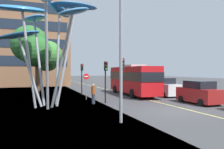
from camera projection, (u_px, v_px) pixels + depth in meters
The scene contains 14 objects.
ground at pixel (165, 112), 15.98m from camera, with size 120.00×240.00×0.10m.
red_bus at pixel (133, 79), 27.10m from camera, with size 3.06×10.80×3.60m.
leaf_sculpture at pixel (44, 21), 18.09m from camera, with size 8.62×9.04×8.72m.
traffic_light_kerb_near at pixel (122, 73), 16.13m from camera, with size 0.28×0.42×3.76m.
traffic_light_kerb_far at pixel (106, 73), 20.06m from camera, with size 0.28×0.42×3.69m.
traffic_light_island_mid at pixel (82, 72), 27.12m from camera, with size 0.28×0.42×3.71m.
car_parked_mid at pixel (199, 93), 19.96m from camera, with size 2.07×4.18×2.00m.
car_parked_far at pixel (164, 87), 26.00m from camera, with size 1.91×4.44×2.09m.
street_lamp at pixel (127, 33), 12.68m from camera, with size 1.74×0.44×7.86m.
tree_pavement_near at pixel (31, 45), 24.19m from camera, with size 4.19×4.65×7.74m.
tree_pavement_far at pixel (46, 55), 33.75m from camera, with size 4.92×5.38×7.58m.
pedestrian at pixel (93, 94), 19.78m from camera, with size 0.34×0.34×1.74m.
no_entry_sign at pixel (86, 82), 22.65m from camera, with size 0.60×0.12×2.61m.
backdrop_building at pixel (9, 45), 44.49m from camera, with size 22.31×11.59×15.97m.
Camera 1 is at (-9.48, -13.82, 2.86)m, focal length 36.49 mm.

